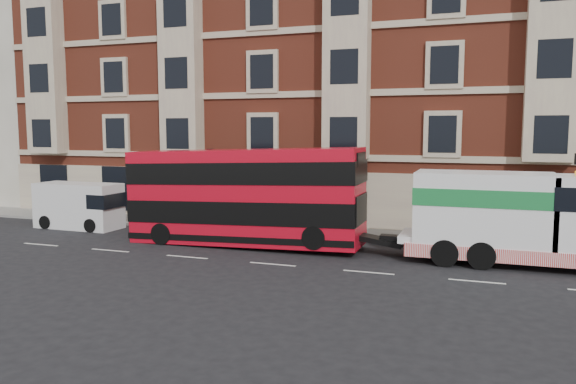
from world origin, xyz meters
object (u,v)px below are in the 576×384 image
(double_decker_bus, at_px, (244,195))
(pedestrian, at_px, (78,205))
(tow_truck, at_px, (516,217))
(box_van, at_px, (79,206))

(double_decker_bus, xyz_separation_m, pedestrian, (-12.59, 3.49, -1.47))
(double_decker_bus, height_order, pedestrian, double_decker_bus)
(tow_truck, distance_m, pedestrian, 24.92)
(box_van, bearing_deg, double_decker_bus, -5.81)
(tow_truck, bearing_deg, pedestrian, 171.93)
(tow_truck, distance_m, box_van, 22.88)
(pedestrian, bearing_deg, tow_truck, -0.72)
(double_decker_bus, distance_m, tow_truck, 12.07)
(double_decker_bus, xyz_separation_m, box_van, (-10.77, 1.35, -1.19))
(tow_truck, height_order, pedestrian, tow_truck)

